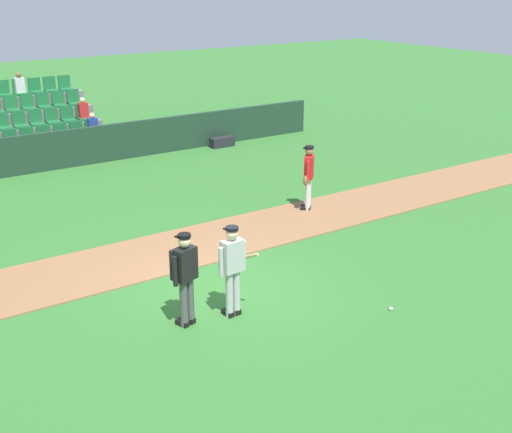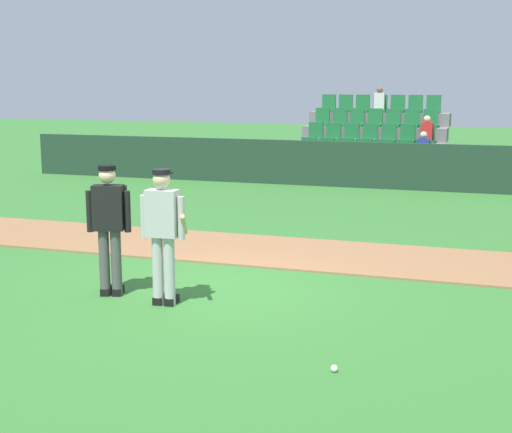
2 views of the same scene
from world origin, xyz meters
The scene contains 9 objects.
ground_plane centered at (0.00, 0.00, 0.00)m, with size 80.00×80.00×0.00m, color #33702D.
infield_dirt_path centered at (0.00, 2.39, 0.01)m, with size 28.00×2.23×0.03m, color #936642.
dugout_fence centered at (0.00, 10.48, 0.62)m, with size 20.00×0.16×1.24m, color #1E3828.
stadium_bleachers centered at (0.01, 12.78, 0.73)m, with size 4.45×3.80×2.70m.
batter_grey_jersey centered at (-0.32, -0.91, 0.97)m, with size 0.71×0.76×1.76m.
umpire_home_plate centered at (-1.19, -0.73, 1.00)m, with size 0.57×0.39×1.76m.
runner_red_jersey centered at (4.36, 2.87, 0.96)m, with size 0.56×0.50×1.76m.
baseball centered at (2.24, -2.40, 0.04)m, with size 0.07×0.07×0.07m, color white.
equipment_bag centered at (5.96, 10.03, 0.18)m, with size 0.90×0.36×0.36m, color #232328.
Camera 1 is at (-5.84, -9.97, 5.90)m, focal length 45.46 mm.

